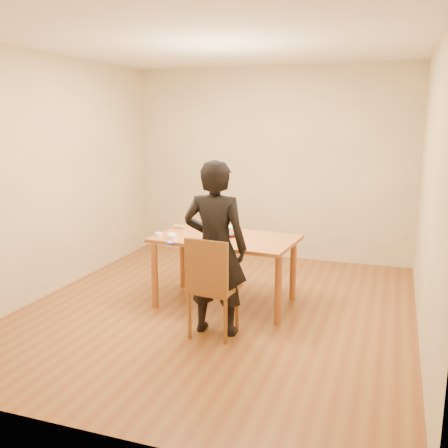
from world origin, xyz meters
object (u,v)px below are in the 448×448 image
(cake, at_px, (226,230))
(cake_plate, at_px, (226,234))
(dining_table, at_px, (226,239))
(person, at_px, (215,248))
(dining_chair, at_px, (214,288))

(cake, bearing_deg, cake_plate, 0.00)
(cake_plate, xyz_separation_m, cake, (0.00, 0.00, 0.04))
(dining_table, height_order, cake, cake)
(cake_plate, relative_size, person, 0.18)
(dining_table, bearing_deg, dining_chair, -73.71)
(cake_plate, relative_size, cake, 1.47)
(dining_table, bearing_deg, cake_plate, 114.26)
(cake, relative_size, person, 0.12)
(dining_chair, distance_m, cake, 0.94)
(dining_table, height_order, cake_plate, cake_plate)
(cake, xyz_separation_m, person, (0.18, -0.81, 0.02))
(dining_table, xyz_separation_m, person, (0.15, -0.73, 0.09))
(dining_chair, bearing_deg, person, 96.88)
(dining_table, xyz_separation_m, cake_plate, (-0.03, 0.08, 0.03))
(dining_chair, height_order, cake, cake)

